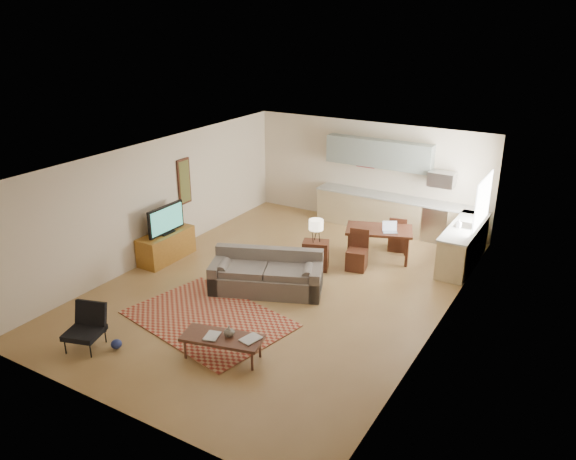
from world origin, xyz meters
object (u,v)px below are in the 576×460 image
Objects in this scene: coffee_table at (223,347)px; tv_credenza at (166,246)px; sofa at (266,273)px; console_table at (316,255)px; dining_table at (378,244)px; armchair at (84,329)px.

tv_credenza is at bearing 129.93° from coffee_table.
console_table is (0.36, 1.44, -0.08)m from sofa.
dining_table is (4.16, 2.46, 0.05)m from tv_credenza.
sofa is at bearing -3.40° from tv_credenza.
coffee_table is at bearing 6.37° from armchair.
dining_table is at bearing 47.13° from armchair.
tv_credenza is 2.17× the size of console_table.
sofa is 1.65× the size of tv_credenza.
coffee_table is 3.82m from console_table.
armchair is 6.58m from dining_table.
console_table is at bearing -149.59° from dining_table.
coffee_table is 2.05× the size of console_table.
dining_table is (2.84, 5.94, -0.00)m from armchair.
coffee_table is 2.36m from armchair.
sofa is 3.11× the size of armchair.
tv_credenza is (-3.47, 2.53, 0.13)m from coffee_table.
armchair reaches higher than console_table.
coffee_table is at bearing -96.92° from sofa.
sofa is 2.82m from tv_credenza.
tv_credenza is (-1.31, 3.47, -0.05)m from armchair.
armchair is 5.10m from console_table.
coffee_table is (0.66, -2.36, -0.20)m from sofa.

